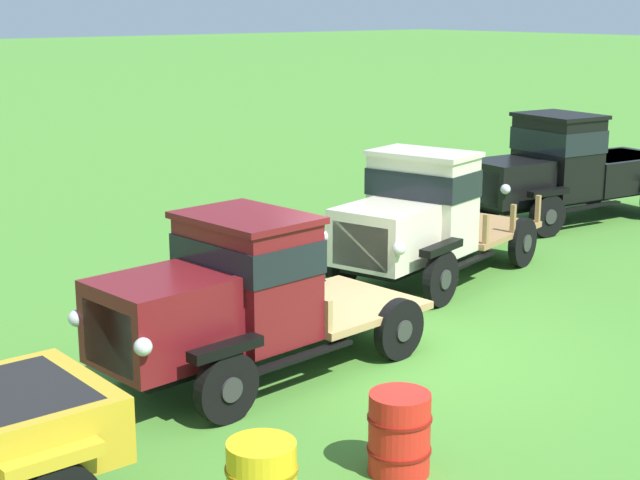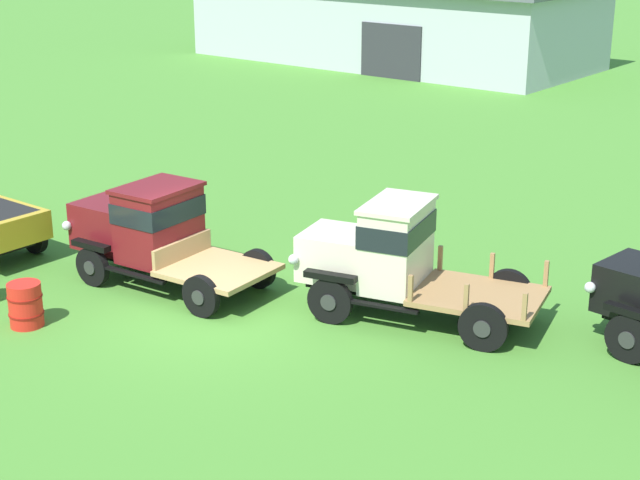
{
  "view_description": "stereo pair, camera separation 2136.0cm",
  "coord_description": "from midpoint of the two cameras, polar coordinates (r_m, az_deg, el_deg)",
  "views": [
    {
      "loc": [
        -8.55,
        -8.81,
        4.56
      ],
      "look_at": [
        0.71,
        2.62,
        1.0
      ],
      "focal_mm": 55.0,
      "sensor_mm": 36.0,
      "label": 1
    },
    {
      "loc": [
        12.38,
        -11.97,
        7.4
      ],
      "look_at": [
        0.71,
        2.62,
        1.0
      ],
      "focal_mm": 55.0,
      "sensor_mm": 36.0,
      "label": 2
    }
  ],
  "objects": [
    {
      "name": "oil_drum_near_fence",
      "position": [
        10.65,
        -60.03,
        -25.34
      ],
      "size": [
        0.65,
        0.65,
        0.84
      ],
      "color": "red",
      "rests_on": "ground"
    },
    {
      "name": "vintage_truck_far_side",
      "position": [
        16.47,
        -13.42,
        -3.83
      ],
      "size": [
        5.28,
        2.47,
        2.32
      ],
      "color": "black",
      "rests_on": "ground"
    },
    {
      "name": "vintage_truck_second_in_line",
      "position": [
        12.8,
        -55.49,
        -15.04
      ],
      "size": [
        4.7,
        2.28,
        2.08
      ],
      "color": "black",
      "rests_on": "ground"
    },
    {
      "name": "vintage_truck_midrow_center",
      "position": [
        13.66,
        -33.87,
        -9.56
      ],
      "size": [
        4.92,
        2.92,
        2.22
      ],
      "color": "black",
      "rests_on": "ground"
    },
    {
      "name": "ground_plane",
      "position": [
        12.14,
        -44.84,
        -20.24
      ],
      "size": [
        240.0,
        240.0,
        0.0
      ],
      "primitive_type": "plane",
      "color": "#47842D"
    }
  ]
}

